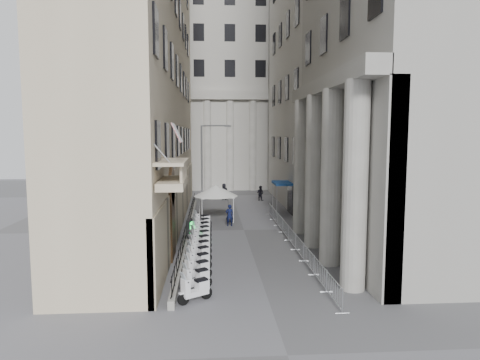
% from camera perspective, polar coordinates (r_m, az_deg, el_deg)
% --- Properties ---
extents(ground, '(120.00, 120.00, 0.00)m').
position_cam_1_polar(ground, '(15.78, 6.37, -22.23)').
color(ground, '#515053').
rests_on(ground, ground).
extents(left_building, '(5.00, 36.00, 34.00)m').
position_cam_1_polar(left_building, '(37.24, -12.21, 20.79)').
color(left_building, beige).
rests_on(left_building, ground).
extents(far_building, '(22.00, 10.00, 30.00)m').
position_cam_1_polar(far_building, '(62.17, -1.56, 13.06)').
color(far_building, beige).
rests_on(far_building, ground).
extents(iron_fence, '(0.30, 28.00, 1.40)m').
position_cam_1_polar(iron_fence, '(32.58, -6.92, -7.21)').
color(iron_fence, black).
rests_on(iron_fence, ground).
extents(blue_awning, '(1.60, 3.00, 3.00)m').
position_cam_1_polar(blue_awning, '(40.91, 5.61, -4.46)').
color(blue_awning, navy).
rests_on(blue_awning, ground).
extents(flag, '(1.00, 1.40, 8.20)m').
position_cam_1_polar(flag, '(20.16, -8.03, -15.74)').
color(flag, '#9E0C11').
rests_on(flag, ground).
extents(scooter_0, '(1.48, 1.23, 1.50)m').
position_cam_1_polar(scooter_0, '(20.03, -5.94, -15.86)').
color(scooter_0, white).
rests_on(scooter_0, ground).
extents(scooter_1, '(1.48, 1.23, 1.50)m').
position_cam_1_polar(scooter_1, '(21.34, -5.81, -14.45)').
color(scooter_1, white).
rests_on(scooter_1, ground).
extents(scooter_2, '(1.48, 1.23, 1.50)m').
position_cam_1_polar(scooter_2, '(22.65, -5.69, -13.21)').
color(scooter_2, white).
rests_on(scooter_2, ground).
extents(scooter_3, '(1.48, 1.23, 1.50)m').
position_cam_1_polar(scooter_3, '(23.98, -5.58, -12.10)').
color(scooter_3, white).
rests_on(scooter_3, ground).
extents(scooter_4, '(1.48, 1.23, 1.50)m').
position_cam_1_polar(scooter_4, '(25.32, -5.49, -11.11)').
color(scooter_4, white).
rests_on(scooter_4, ground).
extents(scooter_5, '(1.48, 1.23, 1.50)m').
position_cam_1_polar(scooter_5, '(26.66, -5.41, -10.21)').
color(scooter_5, white).
rests_on(scooter_5, ground).
extents(scooter_6, '(1.48, 1.23, 1.50)m').
position_cam_1_polar(scooter_6, '(28.01, -5.33, -9.41)').
color(scooter_6, white).
rests_on(scooter_6, ground).
extents(scooter_7, '(1.48, 1.23, 1.50)m').
position_cam_1_polar(scooter_7, '(29.37, -5.27, -8.68)').
color(scooter_7, white).
rests_on(scooter_7, ground).
extents(scooter_8, '(1.48, 1.23, 1.50)m').
position_cam_1_polar(scooter_8, '(30.72, -5.21, -8.01)').
color(scooter_8, white).
rests_on(scooter_8, ground).
extents(scooter_9, '(1.48, 1.23, 1.50)m').
position_cam_1_polar(scooter_9, '(32.09, -5.15, -7.40)').
color(scooter_9, white).
rests_on(scooter_9, ground).
extents(scooter_10, '(1.48, 1.23, 1.50)m').
position_cam_1_polar(scooter_10, '(33.45, -5.10, -6.84)').
color(scooter_10, white).
rests_on(scooter_10, ground).
extents(scooter_11, '(1.48, 1.23, 1.50)m').
position_cam_1_polar(scooter_11, '(34.82, -5.05, -6.32)').
color(scooter_11, white).
rests_on(scooter_11, ground).
extents(barrier_0, '(0.60, 2.40, 1.10)m').
position_cam_1_polar(barrier_0, '(20.28, 12.41, -15.69)').
color(barrier_0, '#B6B9BE').
rests_on(barrier_0, ground).
extents(barrier_1, '(0.60, 2.40, 1.10)m').
position_cam_1_polar(barrier_1, '(22.54, 10.58, -13.39)').
color(barrier_1, '#B6B9BE').
rests_on(barrier_1, ground).
extents(barrier_2, '(0.60, 2.40, 1.10)m').
position_cam_1_polar(barrier_2, '(24.84, 9.11, -11.50)').
color(barrier_2, '#B6B9BE').
rests_on(barrier_2, ground).
extents(barrier_3, '(0.60, 2.40, 1.10)m').
position_cam_1_polar(barrier_3, '(27.17, 7.91, -9.93)').
color(barrier_3, '#B6B9BE').
rests_on(barrier_3, ground).
extents(barrier_4, '(0.60, 2.40, 1.10)m').
position_cam_1_polar(barrier_4, '(29.54, 6.91, -8.61)').
color(barrier_4, '#B6B9BE').
rests_on(barrier_4, ground).
extents(barrier_5, '(0.60, 2.40, 1.10)m').
position_cam_1_polar(barrier_5, '(31.92, 6.07, -7.48)').
color(barrier_5, '#B6B9BE').
rests_on(barrier_5, ground).
extents(barrier_6, '(0.60, 2.40, 1.10)m').
position_cam_1_polar(barrier_6, '(34.32, 5.34, -6.51)').
color(barrier_6, '#B6B9BE').
rests_on(barrier_6, ground).
extents(barrier_7, '(0.60, 2.40, 1.10)m').
position_cam_1_polar(barrier_7, '(36.73, 4.71, -5.66)').
color(barrier_7, '#B6B9BE').
rests_on(barrier_7, ground).
extents(barrier_8, '(0.60, 2.40, 1.10)m').
position_cam_1_polar(barrier_8, '(39.16, 4.16, -4.92)').
color(barrier_8, '#B6B9BE').
rests_on(barrier_8, ground).
extents(security_tent, '(3.81, 3.81, 3.09)m').
position_cam_1_polar(security_tent, '(37.05, -3.00, -1.49)').
color(security_tent, white).
rests_on(security_tent, ground).
extents(street_lamp, '(2.63, 0.92, 8.29)m').
position_cam_1_polar(street_lamp, '(37.49, -4.65, 2.21)').
color(street_lamp, gray).
rests_on(street_lamp, ground).
extents(info_kiosk, '(0.39, 0.81, 1.66)m').
position_cam_1_polar(info_kiosk, '(29.86, -6.75, -6.79)').
color(info_kiosk, black).
rests_on(info_kiosk, ground).
extents(pedestrian_a, '(0.67, 0.45, 1.79)m').
position_cam_1_polar(pedestrian_a, '(35.06, -1.40, -4.72)').
color(pedestrian_a, '#0D1235').
rests_on(pedestrian_a, ground).
extents(pedestrian_b, '(1.05, 1.01, 1.71)m').
position_cam_1_polar(pedestrian_b, '(48.38, 2.73, -1.77)').
color(pedestrian_b, black).
rests_on(pedestrian_b, ground).
extents(pedestrian_c, '(0.98, 0.68, 1.90)m').
position_cam_1_polar(pedestrian_c, '(48.99, -2.14, -1.56)').
color(pedestrian_c, black).
rests_on(pedestrian_c, ground).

